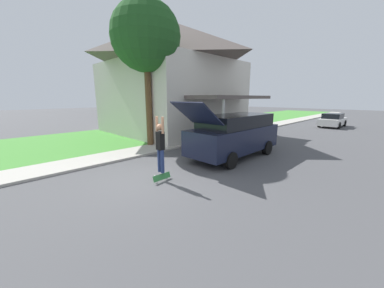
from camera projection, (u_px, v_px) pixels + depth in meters
name	position (u px, v px, depth m)	size (l,w,h in m)	color
ground_plane	(150.00, 178.00, 7.72)	(120.00, 120.00, 0.00)	#49494C
lawn	(156.00, 133.00, 17.39)	(10.00, 80.00, 0.08)	#478E38
sidewalk	(194.00, 140.00, 14.35)	(1.80, 80.00, 0.10)	#ADA89E
house	(170.00, 76.00, 17.27)	(12.42, 9.21, 8.58)	beige
lawn_tree_near	(146.00, 37.00, 11.60)	(3.78, 3.78, 7.92)	brown
suv_parked	(235.00, 134.00, 10.28)	(2.11, 5.84, 2.71)	black
car_down_street	(333.00, 120.00, 21.24)	(1.84, 4.11, 1.34)	silver
skateboarder	(160.00, 144.00, 7.23)	(0.41, 0.22, 1.93)	navy
skateboard	(162.00, 177.00, 7.43)	(0.22, 0.78, 0.26)	#337F3D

